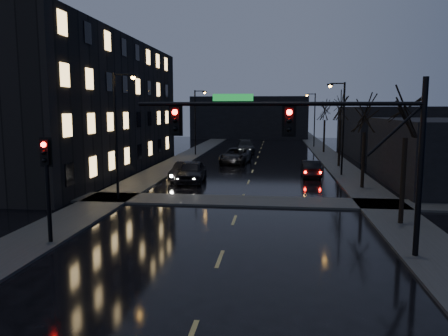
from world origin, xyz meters
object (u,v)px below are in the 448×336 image
(oncoming_car_b, at_px, (185,171))
(oncoming_car_d, at_px, (246,146))
(oncoming_car_a, at_px, (192,172))
(oncoming_car_c, at_px, (236,156))
(lead_car, at_px, (311,169))

(oncoming_car_b, bearing_deg, oncoming_car_d, 85.48)
(oncoming_car_a, xyz_separation_m, oncoming_car_c, (2.36, 12.38, -0.04))
(oncoming_car_b, distance_m, oncoming_car_d, 22.96)
(oncoming_car_a, height_order, oncoming_car_b, oncoming_car_a)
(oncoming_car_a, height_order, lead_car, oncoming_car_a)
(oncoming_car_d, xyz_separation_m, lead_car, (6.94, -19.82, -0.11))
(oncoming_car_b, bearing_deg, oncoming_car_c, 78.66)
(oncoming_car_b, distance_m, lead_car, 10.75)
(oncoming_car_a, relative_size, oncoming_car_b, 1.12)
(lead_car, bearing_deg, oncoming_car_d, -71.44)
(oncoming_car_a, height_order, oncoming_car_c, oncoming_car_a)
(oncoming_car_b, xyz_separation_m, lead_car, (10.36, 2.89, -0.02))
(oncoming_car_c, relative_size, oncoming_car_d, 1.04)
(oncoming_car_b, relative_size, oncoming_car_c, 0.76)
(oncoming_car_d, bearing_deg, oncoming_car_b, -104.88)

